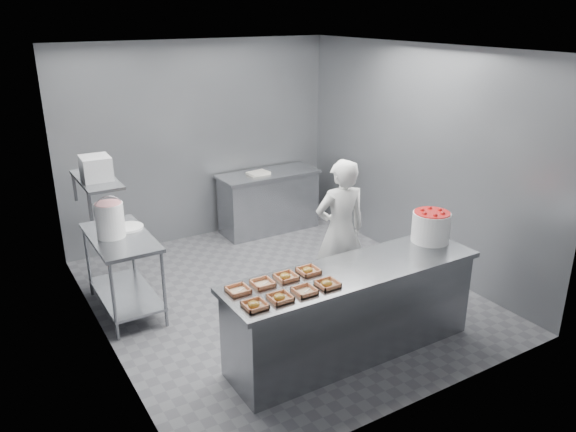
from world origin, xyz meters
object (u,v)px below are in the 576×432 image
object	(u,v)px
tray_3	(327,284)
tray_2	(305,291)
tray_5	(263,283)
strawberry_tub	(431,226)
prep_table	(123,262)
tray_0	(255,305)
appliance	(96,168)
tray_1	(280,298)
tray_7	(308,271)
worker	(340,231)
tray_4	(238,290)
glaze_bucket	(110,219)
back_counter	(269,201)
service_counter	(352,311)
tray_6	(286,277)

from	to	relation	value
tray_3	tray_2	bearing A→B (deg)	180.00
tray_5	strawberry_tub	world-z (taller)	strawberry_tub
prep_table	strawberry_tub	size ratio (longest dim) A/B	3.08
tray_0	appliance	xyz separation A→B (m)	(-0.69, 2.05, 0.76)
prep_table	tray_2	distance (m)	2.35
tray_2	tray_1	bearing A→B (deg)	-180.00
tray_0	tray_7	world-z (taller)	same
prep_table	tray_1	world-z (taller)	tray_1
worker	tray_7	bearing A→B (deg)	50.36
tray_4	tray_5	bearing A→B (deg)	0.00
tray_1	tray_2	size ratio (longest dim) A/B	1.00
tray_1	glaze_bucket	distance (m)	2.28
back_counter	tray_1	xyz separation A→B (m)	(-1.79, -3.40, 0.47)
back_counter	tray_7	size ratio (longest dim) A/B	8.01
tray_1	worker	distance (m)	1.85
service_counter	strawberry_tub	bearing A→B (deg)	6.63
tray_7	strawberry_tub	xyz separation A→B (m)	(1.49, -0.03, 0.15)
tray_4	glaze_bucket	xyz separation A→B (m)	(-0.60, 1.81, 0.18)
appliance	tray_0	bearing A→B (deg)	-69.47
tray_2	strawberry_tub	distance (m)	1.76
tray_5	back_counter	bearing A→B (deg)	59.96
tray_6	appliance	distance (m)	2.24
service_counter	tray_3	xyz separation A→B (m)	(-0.41, -0.15, 0.47)
tray_3	tray_6	distance (m)	0.39
tray_6	worker	size ratio (longest dim) A/B	0.11
tray_0	tray_2	size ratio (longest dim) A/B	1.00
tray_7	tray_6	bearing A→B (deg)	180.00
tray_4	strawberry_tub	world-z (taller)	strawberry_tub
back_counter	appliance	world-z (taller)	appliance
tray_4	appliance	distance (m)	2.03
back_counter	tray_0	world-z (taller)	tray_0
tray_1	tray_5	world-z (taller)	tray_1
tray_2	tray_4	world-z (taller)	same
tray_0	tray_7	distance (m)	0.78
service_counter	worker	distance (m)	1.19
service_counter	glaze_bucket	size ratio (longest dim) A/B	5.71
tray_0	tray_5	bearing A→B (deg)	51.54
tray_0	worker	size ratio (longest dim) A/B	0.11
tray_1	worker	world-z (taller)	worker
tray_6	glaze_bucket	xyz separation A→B (m)	(-1.08, 1.81, 0.17)
strawberry_tub	tray_5	bearing A→B (deg)	179.20
tray_5	tray_3	bearing A→B (deg)	-32.68
tray_1	tray_7	xyz separation A→B (m)	(0.48, 0.31, 0.00)
prep_table	tray_6	distance (m)	2.08
tray_5	glaze_bucket	size ratio (longest dim) A/B	0.41
back_counter	tray_2	distance (m)	3.77
tray_3	tray_7	world-z (taller)	same
tray_6	tray_2	bearing A→B (deg)	-89.43
prep_table	tray_1	distance (m)	2.26
glaze_bucket	tray_3	bearing A→B (deg)	-58.15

